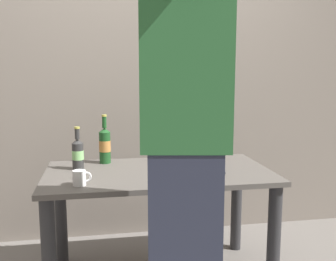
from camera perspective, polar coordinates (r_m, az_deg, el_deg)
name	(u,v)px	position (r m, az deg, el deg)	size (l,w,h in m)	color
desk	(159,192)	(2.42, -1.40, -9.17)	(1.38, 0.75, 0.71)	#56514C
laptop	(199,158)	(2.49, 4.62, -4.14)	(0.39, 0.38, 0.24)	#383D4C
beer_bottle_amber	(105,145)	(2.59, -9.38, -2.09)	(0.08, 0.08, 0.33)	#1E5123
beer_bottle_green	(78,153)	(2.46, -13.26, -3.32)	(0.07, 0.07, 0.27)	#333333
person_figure	(185,150)	(1.71, 2.62, -2.98)	(0.42, 0.31, 1.87)	#2D3347
coffee_mug	(80,178)	(2.13, -12.97, -6.87)	(0.10, 0.07, 0.08)	white
back_wall	(144,74)	(3.08, -3.66, 8.37)	(6.00, 0.10, 2.60)	gray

